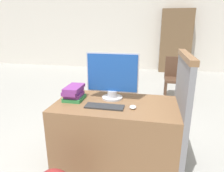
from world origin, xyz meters
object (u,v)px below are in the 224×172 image
Objects in this scene: monitor at (112,77)px; keyboard at (104,107)px; book_stack at (74,93)px; far_chair at (175,76)px; mouse at (133,107)px.

monitor reaches higher than keyboard.
keyboard is 0.41m from book_stack.
far_chair is at bearing 60.92° from book_stack.
mouse is at bearing 6.11° from keyboard.
keyboard is 2.70m from far_chair.
book_stack is at bearing 169.94° from mouse.
keyboard is at bearing -173.89° from mouse.
monitor is at bearing -135.46° from far_chair.
mouse is at bearing -42.70° from monitor.
mouse is at bearing -10.06° from book_stack.
monitor is 6.61× the size of mouse.
monitor is 0.45m from book_stack.
monitor is 0.42m from mouse.
mouse is 0.31× the size of book_stack.
keyboard is 0.45× the size of far_chair.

